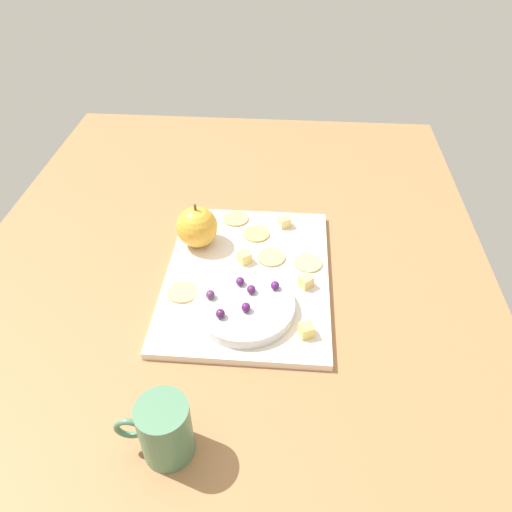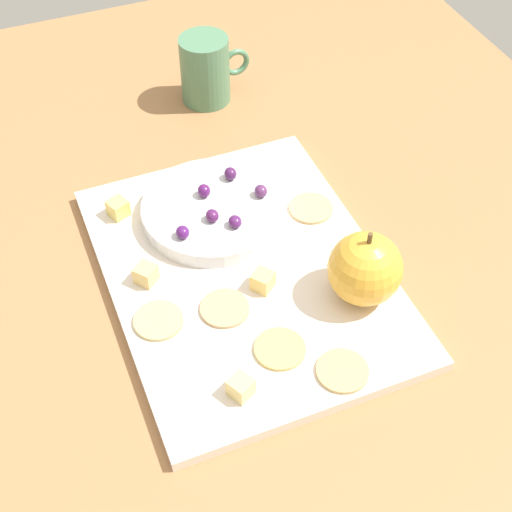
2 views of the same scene
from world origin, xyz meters
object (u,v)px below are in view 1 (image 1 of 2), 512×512
(serving_dish, at_px, (245,306))
(cheese_cube_0, at_px, (306,330))
(cracker_0, at_px, (308,263))
(grape_4, at_px, (240,281))
(cracker_2, at_px, (271,257))
(grape_1, at_px, (246,307))
(cheese_cube_1, at_px, (306,281))
(cracker_1, at_px, (183,292))
(apple_whole, at_px, (197,227))
(grape_2, at_px, (251,289))
(grape_3, at_px, (210,295))
(grape_5, at_px, (275,285))
(grape_0, at_px, (220,314))
(cup, at_px, (164,430))
(cracker_4, at_px, (238,219))
(platter, at_px, (247,276))
(cracker_3, at_px, (256,234))
(cheese_cube_3, at_px, (244,257))
(cheese_cube_2, at_px, (284,222))

(serving_dish, relative_size, cheese_cube_0, 7.94)
(cracker_0, height_order, grape_4, grape_4)
(cracker_2, height_order, grape_1, grape_1)
(cheese_cube_1, distance_m, cracker_0, 0.06)
(cheese_cube_0, distance_m, grape_4, 0.14)
(cracker_1, bearing_deg, grape_1, 66.32)
(serving_dish, xyz_separation_m, apple_whole, (-0.17, -0.11, 0.03))
(grape_1, distance_m, grape_4, 0.06)
(grape_2, relative_size, grape_3, 1.00)
(grape_5, bearing_deg, grape_2, -72.36)
(grape_0, xyz_separation_m, cup, (0.21, -0.04, 0.01))
(cheese_cube_0, bearing_deg, cracker_4, -154.80)
(serving_dish, relative_size, grape_5, 10.15)
(cracker_0, xyz_separation_m, cup, (0.37, -0.18, 0.03))
(cup, bearing_deg, grape_4, 166.83)
(grape_0, height_order, grape_3, same)
(platter, bearing_deg, cracker_0, 107.62)
(cracker_2, distance_m, grape_2, 0.12)
(cracker_1, relative_size, cracker_3, 1.00)
(cheese_cube_3, relative_size, cracker_1, 0.40)
(serving_dish, xyz_separation_m, cracker_4, (-0.25, -0.04, -0.01))
(grape_1, bearing_deg, cheese_cube_1, 131.29)
(cracker_4, bearing_deg, grape_2, 11.67)
(cheese_cube_0, height_order, cracker_1, cheese_cube_0)
(cracker_4, height_order, grape_4, grape_4)
(cracker_4, bearing_deg, cracker_3, 41.72)
(grape_0, relative_size, grape_4, 1.00)
(platter, xyz_separation_m, cracker_2, (-0.05, 0.04, 0.01))
(grape_1, bearing_deg, serving_dish, -167.60)
(serving_dish, xyz_separation_m, cheese_cube_1, (-0.07, 0.10, 0.00))
(grape_1, xyz_separation_m, grape_2, (-0.04, 0.01, -0.00))
(cracker_2, bearing_deg, cracker_0, 81.26)
(grape_1, bearing_deg, grape_3, -111.98)
(cheese_cube_0, bearing_deg, grape_1, -105.12)
(cracker_1, height_order, grape_2, grape_2)
(grape_5, bearing_deg, grape_0, -49.45)
(grape_0, distance_m, grape_3, 0.05)
(cracker_2, bearing_deg, cheese_cube_1, 42.78)
(cracker_2, distance_m, cracker_4, 0.14)
(grape_0, distance_m, grape_4, 0.08)
(cheese_cube_3, bearing_deg, apple_whole, -116.77)
(grape_1, relative_size, cup, 0.16)
(grape_2, bearing_deg, serving_dish, -20.72)
(cup, bearing_deg, cheese_cube_1, 149.96)
(grape_2, distance_m, grape_5, 0.04)
(cheese_cube_2, xyz_separation_m, cup, (0.48, -0.14, 0.02))
(apple_whole, xyz_separation_m, grape_1, (0.19, 0.11, -0.01))
(cracker_1, xyz_separation_m, cup, (0.27, 0.03, 0.03))
(cheese_cube_0, height_order, grape_3, grape_3)
(platter, xyz_separation_m, grape_4, (0.05, -0.01, 0.03))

